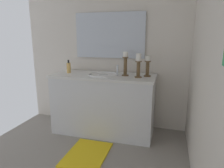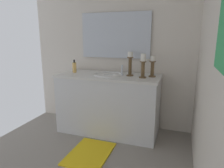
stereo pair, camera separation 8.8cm
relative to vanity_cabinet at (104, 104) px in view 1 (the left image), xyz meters
name	(u,v)px [view 1 (the left image)]	position (x,y,z in m)	size (l,w,h in m)	color
wall_left	(105,42)	(-0.32, -0.08, 0.82)	(0.04, 2.41, 2.45)	silver
vanity_cabinet	(104,104)	(0.00, 0.00, 0.00)	(0.58, 1.37, 0.80)	silver
sink_basin	(104,78)	(0.00, 0.00, 0.36)	(0.40, 0.40, 0.24)	white
mirror	(109,35)	(-0.28, 0.00, 0.91)	(0.02, 1.00, 0.62)	silver
candle_holder_tall	(148,66)	(-0.05, 0.57, 0.54)	(0.09, 0.09, 0.26)	brown
candle_holder_short	(138,65)	(0.05, 0.47, 0.56)	(0.09, 0.09, 0.29)	brown
candle_holder_mid	(125,63)	(-0.03, 0.29, 0.56)	(0.09, 0.09, 0.31)	brown
soap_bottle	(69,68)	(-0.02, -0.52, 0.48)	(0.06, 0.06, 0.18)	#E5B259
bath_mat	(87,154)	(0.62, 0.00, -0.40)	(0.60, 0.44, 0.02)	yellow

